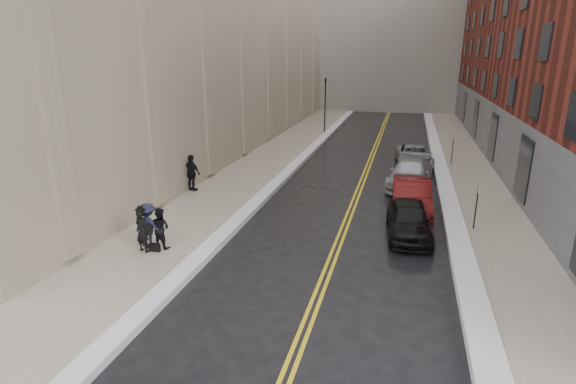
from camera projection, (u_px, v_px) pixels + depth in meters
The scene contains 18 objects.
ground at pixel (231, 303), 13.79m from camera, with size 160.00×160.00×0.00m, color black.
sidewalk_left at pixel (258, 168), 29.63m from camera, with size 4.00×64.00×0.15m, color gray.
sidewalk_right at pixel (476, 182), 26.33m from camera, with size 3.00×64.00×0.15m, color gray.
lane_stripe_a at pixel (362, 176), 27.97m from camera, with size 0.12×64.00×0.01m, color gold.
lane_stripe_b at pixel (366, 176), 27.91m from camera, with size 0.12×64.00×0.01m, color gold.
snow_ridge_left at pixel (291, 169), 29.05m from camera, with size 0.70×60.80×0.26m, color white.
snow_ridge_right at pixel (443, 179), 26.76m from camera, with size 0.85×60.80×0.30m, color white.
traffic_signal at pixel (325, 101), 41.19m from camera, with size 0.18×0.15×5.20m.
parking_sign_near at pixel (477, 202), 18.84m from camera, with size 0.06×0.35×2.23m.
parking_sign_far at pixel (453, 147), 29.91m from camera, with size 0.06×0.35×2.23m.
car_black at pixel (409, 219), 18.62m from camera, with size 1.75×4.35×1.48m, color black.
car_maroon at pixel (411, 196), 21.30m from camera, with size 1.72×4.95×1.63m, color #4E0F0E.
car_silver_near at pixel (410, 173), 25.60m from camera, with size 2.16×5.30×1.54m, color #929398.
car_silver_far at pixel (414, 155), 30.42m from camera, with size 2.24×4.85×1.35m, color #93949B.
pedestrian_main at pixel (142, 231), 16.75m from camera, with size 0.61×0.40×1.67m, color black.
pedestrian_a at pixel (160, 228), 17.11m from camera, with size 0.78×0.61×1.60m, color black.
pedestrian_b at pixel (148, 226), 17.04m from camera, with size 1.17×0.67×1.80m, color black.
pedestrian_c at pixel (192, 173), 24.17m from camera, with size 1.17×0.49×2.00m, color black.
Camera 1 is at (4.80, -11.30, 7.35)m, focal length 28.00 mm.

